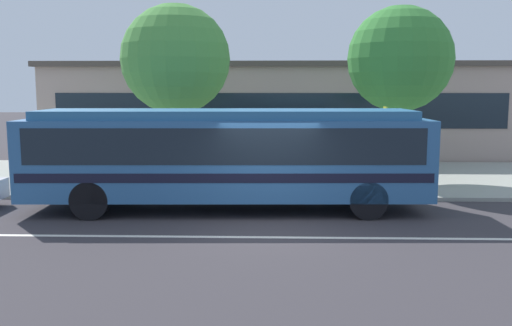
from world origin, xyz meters
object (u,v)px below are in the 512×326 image
at_px(transit_bus, 227,152).
at_px(pedestrian_waiting_near_sign, 281,157).
at_px(street_tree_near_stop, 176,59).
at_px(street_tree_mid_block, 400,59).
at_px(bus_stop_sign, 384,138).

height_order(transit_bus, pedestrian_waiting_near_sign, transit_bus).
bearing_deg(street_tree_near_stop, transit_bus, -64.69).
bearing_deg(transit_bus, street_tree_mid_block, 39.65).
bearing_deg(bus_stop_sign, transit_bus, -156.86).
bearing_deg(street_tree_mid_block, pedestrian_waiting_near_sign, -161.35).
xyz_separation_m(pedestrian_waiting_near_sign, street_tree_near_stop, (-3.67, 1.24, 3.25)).
xyz_separation_m(pedestrian_waiting_near_sign, bus_stop_sign, (3.14, -1.30, 0.74)).
bearing_deg(transit_bus, bus_stop_sign, 23.14).
bearing_deg(transit_bus, street_tree_near_stop, 115.31).
bearing_deg(pedestrian_waiting_near_sign, street_tree_mid_block, 18.65).
bearing_deg(bus_stop_sign, street_tree_near_stop, 159.53).
distance_m(bus_stop_sign, street_tree_mid_block, 3.81).
relative_size(street_tree_near_stop, street_tree_mid_block, 1.01).
height_order(pedestrian_waiting_near_sign, street_tree_near_stop, street_tree_near_stop).
height_order(transit_bus, street_tree_mid_block, street_tree_mid_block).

